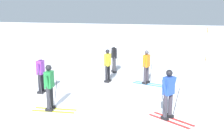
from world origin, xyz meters
The scene contains 9 objects.
ground_plane centered at (0.00, 0.00, 0.00)m, with size 120.00×120.00×0.00m, color white.
far_snow_ridge centered at (0.00, 18.61, 0.91)m, with size 80.00×8.50×1.83m, color white.
skier_purple centered at (-1.47, 0.46, 0.92)m, with size 1.64×0.99×1.71m.
skier_green centered at (0.00, -1.23, 0.92)m, with size 1.64×0.99×1.71m.
skier_blue centered at (4.18, -0.68, 0.92)m, with size 1.58×1.10×1.71m.
skier_black centered at (0.31, 5.31, 0.92)m, with size 1.55×1.18×1.71m.
skier_orange centered at (2.60, 3.47, 0.92)m, with size 1.64×0.99×1.71m.
skier_yellow centered at (0.69, 3.13, 0.92)m, with size 1.61×1.00×1.71m.
trail_marker_pole centered at (5.45, 10.97, 1.22)m, with size 0.05×0.05×2.43m, color #C65614.
Camera 1 is at (5.11, -9.33, 3.60)m, focal length 42.97 mm.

